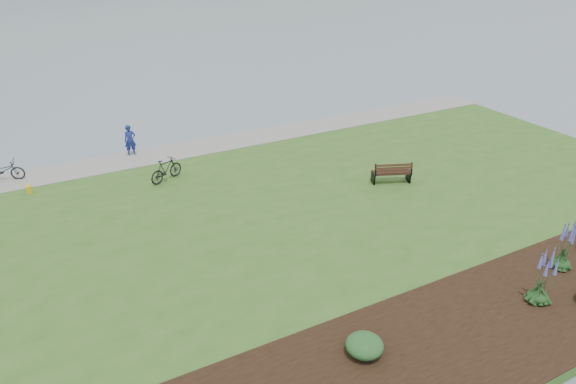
% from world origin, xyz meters
% --- Properties ---
extents(ground, '(600.00, 600.00, 0.00)m').
position_xyz_m(ground, '(0.00, 0.00, 0.00)').
color(ground, slate).
rests_on(ground, ground).
extents(lawn, '(34.00, 20.00, 0.40)m').
position_xyz_m(lawn, '(0.00, -2.00, 0.20)').
color(lawn, '#31591F').
rests_on(lawn, ground).
extents(shoreline_path, '(34.00, 2.20, 0.03)m').
position_xyz_m(shoreline_path, '(0.00, 6.90, 0.42)').
color(shoreline_path, gray).
rests_on(shoreline_path, lawn).
extents(garden_bed, '(24.00, 4.40, 0.04)m').
position_xyz_m(garden_bed, '(3.00, -9.80, 0.42)').
color(garden_bed, black).
rests_on(garden_bed, lawn).
extents(park_bench, '(1.78, 1.24, 1.03)m').
position_xyz_m(park_bench, '(4.61, -1.14, 0.91)').
color(park_bench, '#311C13').
rests_on(park_bench, lawn).
extents(person, '(0.67, 0.46, 1.83)m').
position_xyz_m(person, '(-4.77, 7.50, 1.31)').
color(person, navy).
rests_on(person, lawn).
extents(bicycle_a, '(1.17, 1.92, 0.95)m').
position_xyz_m(bicycle_a, '(-10.46, 7.20, 0.87)').
color(bicycle_a, black).
rests_on(bicycle_a, lawn).
extents(bicycle_b, '(1.21, 1.78, 1.05)m').
position_xyz_m(bicycle_b, '(-4.06, 3.78, 0.92)').
color(bicycle_b, black).
rests_on(bicycle_b, lawn).
extents(pannier, '(0.22, 0.33, 0.34)m').
position_xyz_m(pannier, '(-9.58, 5.31, 0.57)').
color(pannier, gold).
rests_on(pannier, lawn).
extents(echium_0, '(0.62, 0.62, 1.95)m').
position_xyz_m(echium_0, '(3.26, -9.76, 1.27)').
color(echium_0, '#133614').
rests_on(echium_0, garden_bed).
extents(echium_1, '(0.62, 0.62, 2.04)m').
position_xyz_m(echium_1, '(5.40, -8.94, 1.31)').
color(echium_1, '#133614').
rests_on(echium_1, garden_bed).
extents(shrub_0, '(1.00, 1.00, 0.50)m').
position_xyz_m(shrub_0, '(-2.56, -9.09, 0.69)').
color(shrub_0, '#1E4C21').
rests_on(shrub_0, garden_bed).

